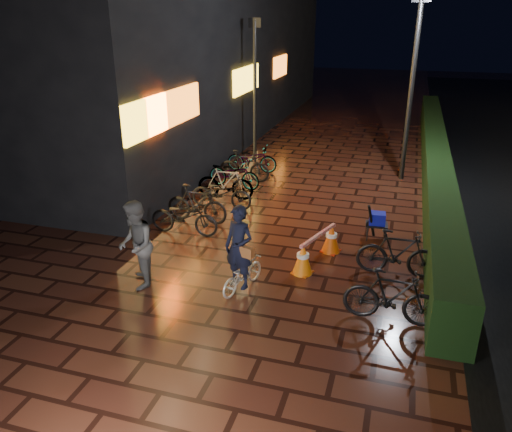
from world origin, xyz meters
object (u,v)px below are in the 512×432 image
(traffic_barrier, at_px, (318,248))
(cart_assembly, at_px, (377,220))
(cyclist, at_px, (240,260))
(bystander_person, at_px, (136,245))

(traffic_barrier, relative_size, cart_assembly, 1.72)
(cyclist, relative_size, cart_assembly, 1.86)
(cyclist, distance_m, traffic_barrier, 1.97)
(bystander_person, height_order, traffic_barrier, bystander_person)
(bystander_person, relative_size, traffic_barrier, 1.08)
(traffic_barrier, bearing_deg, bystander_person, -147.83)
(bystander_person, xyz_separation_m, traffic_barrier, (3.09, 1.94, -0.53))
(bystander_person, relative_size, cyclist, 1.00)
(cyclist, distance_m, cart_assembly, 3.81)
(bystander_person, xyz_separation_m, cart_assembly, (4.16, 3.47, -0.38))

